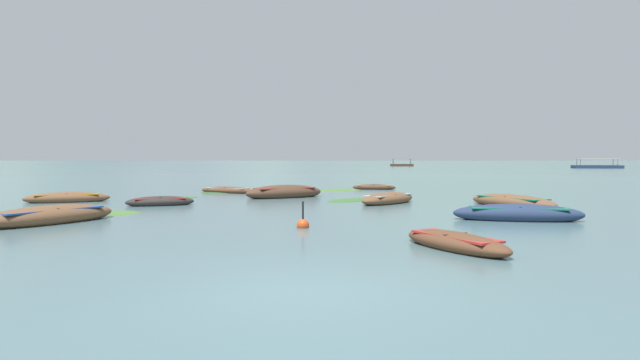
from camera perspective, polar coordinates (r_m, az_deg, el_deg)
ground_plane at (r=1507.70m, az=-1.51°, el=2.28°), size 6000.00×6000.00×0.00m
mountain_1 at (r=1867.52m, az=-27.91°, el=6.22°), size 711.08×711.08×273.39m
mountain_2 at (r=1990.16m, az=-5.26°, el=5.96°), size 700.27×700.27×254.75m
mountain_3 at (r=1920.90m, az=15.90°, el=9.81°), size 1435.80×1435.80×508.78m
rowboat_0 at (r=27.29m, az=-27.02°, el=-1.87°), size 4.01×2.35×0.62m
rowboat_1 at (r=34.93m, az=6.23°, el=-0.83°), size 3.13×1.46×0.46m
rowboat_2 at (r=18.55m, az=-28.58°, el=-3.66°), size 3.66×4.51×0.73m
rowboat_3 at (r=18.34m, az=21.75°, el=-3.63°), size 4.46×2.02×0.71m
rowboat_5 at (r=23.87m, az=7.82°, el=-2.17°), size 3.60×3.80×0.65m
rowboat_7 at (r=27.32m, az=-4.10°, el=-1.45°), size 4.72×3.55×0.87m
rowboat_8 at (r=23.60m, az=21.16°, el=-2.35°), size 3.18×4.72×0.67m
rowboat_9 at (r=31.63m, az=-10.58°, el=-1.18°), size 3.94×2.58×0.48m
rowboat_10 at (r=23.71m, az=-17.87°, el=-2.39°), size 3.17×1.91×0.53m
rowboat_11 at (r=12.06m, az=15.27°, el=-6.91°), size 2.36×3.28×0.50m
ferry_0 at (r=156.94m, az=9.38°, el=1.73°), size 7.26×3.04×2.54m
ferry_1 at (r=136.30m, az=29.18°, el=1.37°), size 11.30×7.03×2.54m
mooring_buoy at (r=15.21m, az=-1.97°, el=-5.15°), size 0.39×0.39×0.92m
weed_patch_0 at (r=25.59m, az=6.91°, el=-2.32°), size 2.29×2.18×0.14m
weed_patch_1 at (r=25.31m, az=3.49°, el=-2.36°), size 3.35×3.41×0.14m
weed_patch_2 at (r=21.00m, az=-23.85°, el=-3.53°), size 3.11×1.94×0.14m
weed_patch_3 at (r=32.33m, az=-10.51°, el=-1.37°), size 3.57×2.79×0.14m
weed_patch_4 at (r=33.64m, az=1.96°, el=-1.19°), size 4.36×4.06×0.14m
weed_patch_5 at (r=27.95m, az=-16.13°, el=-2.00°), size 2.69×2.25×0.14m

